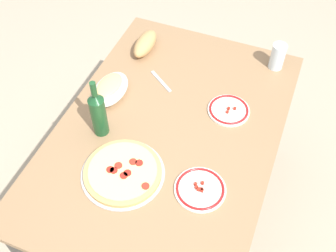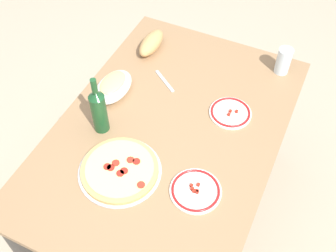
# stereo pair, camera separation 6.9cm
# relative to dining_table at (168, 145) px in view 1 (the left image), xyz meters

# --- Properties ---
(ground_plane) EXTENTS (8.00, 8.00, 0.00)m
(ground_plane) POSITION_rel_dining_table_xyz_m (0.00, 0.00, -0.64)
(ground_plane) COLOR tan
(ground_plane) RESTS_ON ground
(dining_table) EXTENTS (1.43, 0.97, 0.75)m
(dining_table) POSITION_rel_dining_table_xyz_m (0.00, 0.00, 0.00)
(dining_table) COLOR #93704C
(dining_table) RESTS_ON ground
(pepperoni_pizza) EXTENTS (0.35, 0.35, 0.03)m
(pepperoni_pizza) POSITION_rel_dining_table_xyz_m (0.29, -0.09, 0.12)
(pepperoni_pizza) COLOR #B7B7BC
(pepperoni_pizza) RESTS_ON dining_table
(baked_pasta_dish) EXTENTS (0.24, 0.15, 0.08)m
(baked_pasta_dish) POSITION_rel_dining_table_xyz_m (-0.11, -0.34, 0.15)
(baked_pasta_dish) COLOR white
(baked_pasta_dish) RESTS_ON dining_table
(wine_bottle) EXTENTS (0.07, 0.07, 0.30)m
(wine_bottle) POSITION_rel_dining_table_xyz_m (0.11, -0.28, 0.23)
(wine_bottle) COLOR #194723
(wine_bottle) RESTS_ON dining_table
(water_glass) EXTENTS (0.07, 0.07, 0.14)m
(water_glass) POSITION_rel_dining_table_xyz_m (-0.59, 0.36, 0.18)
(water_glass) COLOR silver
(water_glass) RESTS_ON dining_table
(side_plate_near) EXTENTS (0.20, 0.20, 0.02)m
(side_plate_near) POSITION_rel_dining_table_xyz_m (-0.21, 0.22, 0.12)
(side_plate_near) COLOR white
(side_plate_near) RESTS_ON dining_table
(side_plate_far) EXTENTS (0.21, 0.21, 0.02)m
(side_plate_far) POSITION_rel_dining_table_xyz_m (0.24, 0.23, 0.12)
(side_plate_far) COLOR white
(side_plate_far) RESTS_ON dining_table
(bread_loaf) EXTENTS (0.22, 0.09, 0.08)m
(bread_loaf) POSITION_rel_dining_table_xyz_m (-0.47, -0.32, 0.15)
(bread_loaf) COLOR tan
(bread_loaf) RESTS_ON dining_table
(fork_left) EXTENTS (0.11, 0.15, 0.00)m
(fork_left) POSITION_rel_dining_table_xyz_m (-0.28, -0.15, 0.11)
(fork_left) COLOR #B7B7BC
(fork_left) RESTS_ON dining_table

